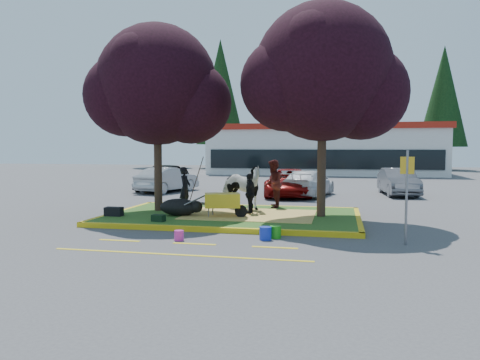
% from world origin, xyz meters
% --- Properties ---
extents(ground, '(90.00, 90.00, 0.00)m').
position_xyz_m(ground, '(0.00, 0.00, 0.00)').
color(ground, '#424244').
rests_on(ground, ground).
extents(median_island, '(8.00, 5.00, 0.15)m').
position_xyz_m(median_island, '(0.00, 0.00, 0.07)').
color(median_island, '#224C17').
rests_on(median_island, ground).
extents(curb_near, '(8.30, 0.16, 0.15)m').
position_xyz_m(curb_near, '(0.00, -2.58, 0.07)').
color(curb_near, gold).
rests_on(curb_near, ground).
extents(curb_far, '(8.30, 0.16, 0.15)m').
position_xyz_m(curb_far, '(0.00, 2.58, 0.07)').
color(curb_far, gold).
rests_on(curb_far, ground).
extents(curb_left, '(0.16, 5.30, 0.15)m').
position_xyz_m(curb_left, '(-4.08, 0.00, 0.07)').
color(curb_left, gold).
rests_on(curb_left, ground).
extents(curb_right, '(0.16, 5.30, 0.15)m').
position_xyz_m(curb_right, '(4.08, 0.00, 0.07)').
color(curb_right, gold).
rests_on(curb_right, ground).
extents(straw_bedding, '(4.20, 3.00, 0.01)m').
position_xyz_m(straw_bedding, '(0.60, 0.00, 0.15)').
color(straw_bedding, '#DABC59').
rests_on(straw_bedding, median_island).
extents(tree_purple_left, '(5.06, 4.20, 6.51)m').
position_xyz_m(tree_purple_left, '(-2.78, 0.38, 4.36)').
color(tree_purple_left, black).
rests_on(tree_purple_left, median_island).
extents(tree_purple_right, '(5.30, 4.40, 6.82)m').
position_xyz_m(tree_purple_right, '(2.92, 0.18, 4.56)').
color(tree_purple_right, black).
rests_on(tree_purple_right, median_island).
extents(fire_lane_stripe_a, '(1.10, 0.12, 0.01)m').
position_xyz_m(fire_lane_stripe_a, '(-2.00, -4.20, 0.00)').
color(fire_lane_stripe_a, yellow).
rests_on(fire_lane_stripe_a, ground).
extents(fire_lane_stripe_b, '(1.10, 0.12, 0.01)m').
position_xyz_m(fire_lane_stripe_b, '(0.00, -4.20, 0.00)').
color(fire_lane_stripe_b, yellow).
rests_on(fire_lane_stripe_b, ground).
extents(fire_lane_stripe_c, '(1.10, 0.12, 0.01)m').
position_xyz_m(fire_lane_stripe_c, '(2.00, -4.20, 0.00)').
color(fire_lane_stripe_c, yellow).
rests_on(fire_lane_stripe_c, ground).
extents(fire_lane_long, '(6.00, 0.10, 0.01)m').
position_xyz_m(fire_lane_long, '(0.00, -5.40, 0.00)').
color(fire_lane_long, yellow).
rests_on(fire_lane_long, ground).
extents(retail_building, '(20.40, 8.40, 4.40)m').
position_xyz_m(retail_building, '(2.00, 27.98, 2.25)').
color(retail_building, silver).
rests_on(retail_building, ground).
extents(treeline, '(46.58, 7.80, 14.63)m').
position_xyz_m(treeline, '(1.23, 37.61, 7.73)').
color(treeline, black).
rests_on(treeline, ground).
extents(cow, '(2.09, 1.57, 1.61)m').
position_xyz_m(cow, '(-0.00, 1.16, 0.95)').
color(cow, silver).
rests_on(cow, median_island).
extents(calf, '(1.48, 1.20, 0.56)m').
position_xyz_m(calf, '(-1.65, -0.68, 0.43)').
color(calf, black).
rests_on(calf, median_island).
extents(handler, '(0.39, 0.57, 1.53)m').
position_xyz_m(handler, '(-1.96, 0.87, 0.91)').
color(handler, black).
rests_on(handler, median_island).
extents(visitor_a, '(0.76, 0.93, 1.77)m').
position_xyz_m(visitor_a, '(1.07, 1.99, 1.04)').
color(visitor_a, '#4D1916').
rests_on(visitor_a, median_island).
extents(visitor_b, '(0.44, 0.84, 1.36)m').
position_xyz_m(visitor_b, '(0.55, 0.20, 0.83)').
color(visitor_b, black).
rests_on(visitor_b, median_island).
extents(wheelbarrow, '(2.00, 0.93, 0.76)m').
position_xyz_m(wheelbarrow, '(-0.18, -0.64, 0.67)').
color(wheelbarrow, black).
rests_on(wheelbarrow, median_island).
extents(gear_bag_dark, '(0.57, 0.31, 0.29)m').
position_xyz_m(gear_bag_dark, '(-3.70, -1.20, 0.29)').
color(gear_bag_dark, black).
rests_on(gear_bag_dark, median_island).
extents(gear_bag_green, '(0.42, 0.30, 0.21)m').
position_xyz_m(gear_bag_green, '(-1.84, -1.97, 0.25)').
color(gear_bag_green, black).
rests_on(gear_bag_green, median_island).
extents(sign_post, '(0.32, 0.09, 2.32)m').
position_xyz_m(sign_post, '(5.08, -3.22, 1.42)').
color(sign_post, slate).
rests_on(sign_post, ground).
extents(bucket_green, '(0.30, 0.30, 0.32)m').
position_xyz_m(bucket_green, '(1.85, -3.04, 0.16)').
color(bucket_green, '#219A17').
rests_on(bucket_green, ground).
extents(bucket_pink, '(0.32, 0.32, 0.26)m').
position_xyz_m(bucket_pink, '(-0.51, -3.88, 0.13)').
color(bucket_pink, '#DC30A4').
rests_on(bucket_pink, ground).
extents(bucket_blue, '(0.39, 0.39, 0.34)m').
position_xyz_m(bucket_blue, '(1.63, -3.31, 0.17)').
color(bucket_blue, '#172FBC').
rests_on(bucket_blue, ground).
extents(car_black, '(2.11, 4.51, 1.49)m').
position_xyz_m(car_black, '(-6.17, 9.33, 0.75)').
color(car_black, black).
rests_on(car_black, ground).
extents(car_silver, '(2.46, 4.23, 1.32)m').
position_xyz_m(car_silver, '(-5.51, 8.38, 0.66)').
color(car_silver, '#9A9EA2').
rests_on(car_silver, ground).
extents(car_red, '(2.51, 4.89, 1.32)m').
position_xyz_m(car_red, '(1.07, 7.61, 0.66)').
color(car_red, maroon).
rests_on(car_red, ground).
extents(car_white, '(2.64, 4.64, 1.27)m').
position_xyz_m(car_white, '(1.98, 7.80, 0.63)').
color(car_white, silver).
rests_on(car_white, ground).
extents(car_grey, '(1.80, 4.18, 1.34)m').
position_xyz_m(car_grey, '(6.32, 9.22, 0.67)').
color(car_grey, '#585A60').
rests_on(car_grey, ground).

